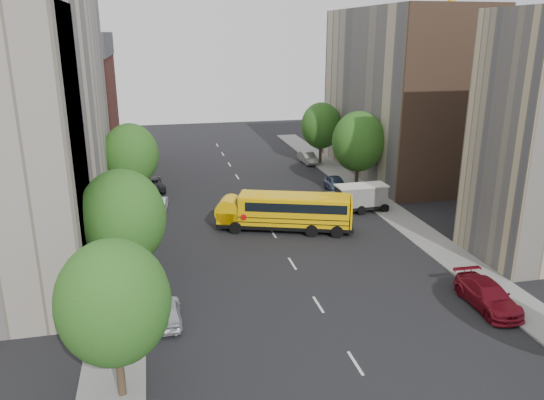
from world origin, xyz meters
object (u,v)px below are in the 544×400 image
object	(u,v)px
safari_truck	(356,198)
school_bus	(284,210)
street_tree_5	(321,126)
parked_car_3	(488,295)
street_tree_0	(114,303)
street_tree_2	(131,155)
parked_car_2	(152,183)
parked_car_0	(167,311)
street_tree_4	(358,142)
parked_car_5	(308,158)
street_tree_1	(123,218)
parked_car_4	(336,184)
parked_car_1	(159,204)

from	to	relation	value
safari_truck	school_bus	bearing A→B (deg)	-158.45
street_tree_5	parked_car_3	size ratio (longest dim) A/B	1.46
street_tree_0	street_tree_5	size ratio (longest dim) A/B	0.99
street_tree_2	parked_car_2	xyz separation A→B (m)	(1.63, 4.85, -4.10)
street_tree_5	parked_car_3	distance (m)	36.67
street_tree_5	parked_car_0	bearing A→B (deg)	-120.21
school_bus	parked_car_0	size ratio (longest dim) A/B	2.93
street_tree_4	safari_truck	distance (m)	7.73
parked_car_2	parked_car_3	distance (m)	34.89
parked_car_2	parked_car_5	size ratio (longest dim) A/B	1.26
street_tree_1	parked_car_2	size ratio (longest dim) A/B	1.52
street_tree_1	parked_car_3	xyz separation A→B (m)	(20.60, -6.43, -4.20)
street_tree_5	school_bus	xyz separation A→B (m)	(-9.95, -21.44, -2.97)
parked_car_4	parked_car_5	xyz separation A→B (m)	(0.72, 12.40, -0.09)
parked_car_0	parked_car_2	distance (m)	26.86
safari_truck	street_tree_5	bearing A→B (deg)	80.82
street_tree_2	parked_car_5	distance (m)	24.48
street_tree_2	parked_car_3	xyz separation A→B (m)	(20.60, -24.43, -4.08)
parked_car_1	parked_car_5	bearing A→B (deg)	-135.50
school_bus	parked_car_5	distance (m)	23.62
street_tree_0	school_bus	world-z (taller)	street_tree_0
parked_car_5	safari_truck	bearing A→B (deg)	-96.51
school_bus	parked_car_0	bearing A→B (deg)	-108.93
street_tree_1	street_tree_5	distance (m)	37.20
street_tree_5	safari_truck	bearing A→B (deg)	-97.74
street_tree_5	parked_car_4	xyz separation A→B (m)	(-2.12, -11.85, -3.94)
parked_car_0	parked_car_5	bearing A→B (deg)	-117.85
safari_truck	parked_car_4	bearing A→B (deg)	85.31
parked_car_2	parked_car_5	distance (m)	20.48
safari_truck	parked_car_5	distance (m)	18.87
street_tree_2	parked_car_5	world-z (taller)	street_tree_2
street_tree_1	parked_car_4	bearing A→B (deg)	42.39
parked_car_5	street_tree_4	bearing A→B (deg)	-86.84
street_tree_1	parked_car_4	size ratio (longest dim) A/B	1.76
street_tree_0	parked_car_5	size ratio (longest dim) A/B	1.80
street_tree_0	parked_car_2	size ratio (longest dim) A/B	1.42
parked_car_0	parked_car_5	size ratio (longest dim) A/B	0.93
street_tree_0	parked_car_1	xyz separation A→B (m)	(2.18, 25.81, -3.98)
street_tree_1	school_bus	distance (m)	15.12
street_tree_4	school_bus	bearing A→B (deg)	-136.51
parked_car_3	parked_car_0	bearing A→B (deg)	174.50
school_bus	safari_truck	xyz separation A→B (m)	(7.47, 3.17, -0.43)
parked_car_3	parked_car_5	bearing A→B (deg)	92.01
parked_car_1	parked_car_0	bearing A→B (deg)	95.89
street_tree_2	parked_car_2	world-z (taller)	street_tree_2
parked_car_0	parked_car_4	world-z (taller)	parked_car_4
street_tree_1	parked_car_0	distance (m)	6.28
street_tree_4	street_tree_5	world-z (taller)	street_tree_4
street_tree_0	street_tree_2	bearing A→B (deg)	90.00
street_tree_0	parked_car_1	distance (m)	26.20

